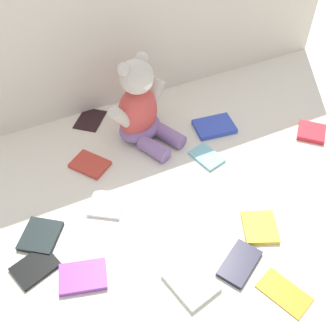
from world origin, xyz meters
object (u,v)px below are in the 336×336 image
(book_case_4, at_px, (260,227))
(book_case_11, at_px, (214,127))
(book_case_6, at_px, (240,263))
(book_case_5, at_px, (35,267))
(book_case_9, at_px, (90,119))
(book_case_8, at_px, (83,277))
(teddy_bear, at_px, (140,110))
(book_case_10, at_px, (107,205))
(book_case_2, at_px, (284,292))
(book_case_3, at_px, (41,236))
(book_case_0, at_px, (90,164))
(book_case_1, at_px, (191,282))
(book_case_7, at_px, (311,132))
(book_case_12, at_px, (207,157))

(book_case_4, distance_m, book_case_11, 0.43)
(book_case_6, xyz_separation_m, book_case_11, (0.21, 0.50, 0.00))
(book_case_5, bearing_deg, book_case_9, -50.67)
(book_case_4, xyz_separation_m, book_case_8, (-0.50, 0.07, 0.00))
(teddy_bear, xyz_separation_m, book_case_4, (0.15, -0.50, -0.11))
(book_case_10, bearing_deg, book_case_2, -21.89)
(book_case_3, bearing_deg, book_case_5, -76.08)
(book_case_6, xyz_separation_m, book_case_9, (-0.18, 0.73, -0.00))
(book_case_0, relative_size, book_case_2, 0.89)
(book_case_1, xyz_separation_m, book_case_8, (-0.24, 0.13, -0.00))
(book_case_0, distance_m, book_case_7, 0.77)
(book_case_3, xyz_separation_m, book_case_6, (0.45, -0.31, -0.00))
(book_case_5, xyz_separation_m, book_case_10, (0.24, 0.11, 0.00))
(book_case_7, height_order, book_case_12, book_case_7)
(book_case_2, relative_size, book_case_12, 1.21)
(book_case_6, bearing_deg, book_case_7, 93.03)
(teddy_bear, bearing_deg, book_case_12, -76.25)
(book_case_2, distance_m, book_case_10, 0.55)
(book_case_7, height_order, book_case_10, book_case_7)
(book_case_10, xyz_separation_m, book_case_11, (0.46, 0.16, 0.00))
(book_case_5, height_order, book_case_11, book_case_11)
(book_case_6, bearing_deg, book_case_10, -173.39)
(teddy_bear, distance_m, book_case_6, 0.59)
(book_case_9, bearing_deg, book_case_3, 96.07)
(book_case_5, distance_m, book_case_11, 0.75)
(book_case_8, bearing_deg, book_case_2, -104.40)
(book_case_0, distance_m, book_case_9, 0.23)
(teddy_bear, relative_size, book_case_3, 2.80)
(book_case_6, bearing_deg, book_case_0, 175.37)
(teddy_bear, bearing_deg, book_case_3, -171.83)
(book_case_1, height_order, book_case_6, book_case_1)
(book_case_5, xyz_separation_m, book_case_6, (0.49, -0.22, 0.00))
(book_case_8, bearing_deg, book_case_4, -82.08)
(book_case_11, bearing_deg, book_case_3, -66.65)
(book_case_9, relative_size, book_case_10, 1.19)
(book_case_12, bearing_deg, book_case_10, -7.18)
(book_case_7, distance_m, book_case_11, 0.34)
(teddy_bear, relative_size, book_case_4, 2.80)
(book_case_1, distance_m, book_case_3, 0.44)
(book_case_2, relative_size, book_case_9, 1.11)
(book_case_11, height_order, book_case_12, book_case_11)
(book_case_6, relative_size, book_case_7, 1.36)
(book_case_7, bearing_deg, book_case_9, 12.75)
(teddy_bear, relative_size, book_case_10, 3.08)
(book_case_0, distance_m, book_case_11, 0.45)
(book_case_12, bearing_deg, book_case_5, 0.40)
(book_case_8, bearing_deg, book_case_1, -102.91)
(book_case_5, distance_m, book_case_10, 0.26)
(book_case_10, height_order, book_case_12, book_case_10)
(teddy_bear, relative_size, book_case_12, 2.83)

